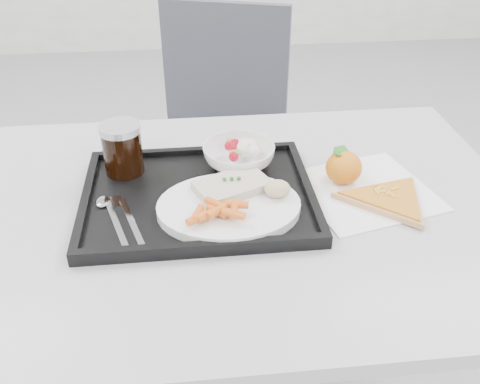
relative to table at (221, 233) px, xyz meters
name	(u,v)px	position (x,y,z in m)	size (l,w,h in m)	color
table	(221,233)	(0.00, 0.00, 0.00)	(1.20, 0.80, 0.75)	silver
chair	(229,132)	(0.08, 0.73, -0.15)	(0.53, 0.53, 0.93)	#3D3D46
tray	(199,197)	(-0.04, 0.02, 0.08)	(0.45, 0.35, 0.03)	black
dinner_plate	(229,207)	(0.01, -0.04, 0.09)	(0.27, 0.27, 0.02)	white
fish_fillet	(232,186)	(0.02, 0.00, 0.11)	(0.16, 0.13, 0.03)	beige
bread_roll	(277,189)	(0.11, -0.02, 0.12)	(0.05, 0.05, 0.03)	tan
salad_bowl	(239,156)	(0.05, 0.12, 0.11)	(0.15, 0.15, 0.05)	white
cola_glass	(122,148)	(-0.19, 0.13, 0.14)	(0.08, 0.08, 0.11)	black
cutlery	(116,214)	(-0.20, -0.03, 0.08)	(0.11, 0.17, 0.01)	silver
napkin	(365,191)	(0.30, 0.02, 0.07)	(0.30, 0.29, 0.00)	white
tangerine	(344,167)	(0.26, 0.06, 0.10)	(0.09, 0.09, 0.07)	orange
pizza_slice	(389,199)	(0.33, -0.03, 0.08)	(0.27, 0.27, 0.02)	tan
carrot_pile	(217,211)	(-0.01, -0.08, 0.11)	(0.12, 0.08, 0.02)	orange
salad_contents	(243,148)	(0.06, 0.14, 0.12)	(0.08, 0.08, 0.02)	#AF091C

